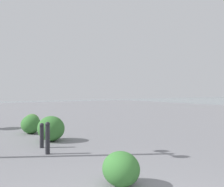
# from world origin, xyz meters

# --- Properties ---
(bollard_near) EXTENTS (0.13, 0.13, 0.87)m
(bollard_near) POSITION_xyz_m (4.60, -0.57, 0.45)
(bollard_near) COLOR #232328
(bollard_near) RESTS_ON ground
(bollard_mid) EXTENTS (0.13, 0.13, 0.75)m
(bollard_mid) POSITION_xyz_m (5.42, -0.67, 0.39)
(bollard_mid) COLOR #232328
(bollard_mid) RESTS_ON ground
(shrub_low) EXTENTS (0.85, 0.77, 0.73)m
(shrub_low) POSITION_xyz_m (8.11, -1.09, 0.36)
(shrub_low) COLOR #387533
(shrub_low) RESTS_ON ground
(shrub_round) EXTENTS (0.73, 0.65, 0.62)m
(shrub_round) POSITION_xyz_m (1.71, -0.92, 0.31)
(shrub_round) COLOR #387533
(shrub_round) RESTS_ON ground
(shrub_wide) EXTENTS (1.00, 0.90, 0.85)m
(shrub_wide) POSITION_xyz_m (6.23, -1.25, 0.42)
(shrub_wide) COLOR #387533
(shrub_wide) RESTS_ON ground
(shrub_tall) EXTENTS (0.75, 0.67, 0.64)m
(shrub_tall) POSITION_xyz_m (9.69, -1.57, 0.32)
(shrub_tall) COLOR #477F38
(shrub_tall) RESTS_ON ground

